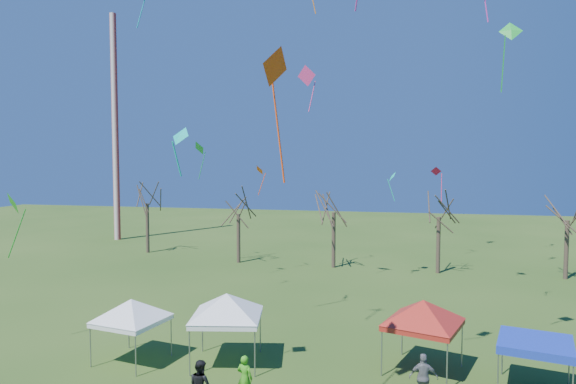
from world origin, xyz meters
name	(u,v)px	position (x,y,z in m)	size (l,w,h in m)	color
radio_mast	(115,128)	(-28.00, 34.00, 12.50)	(0.70, 0.70, 25.00)	silver
tree_0	(147,186)	(-20.85, 27.38, 6.49)	(3.83, 3.83, 8.44)	#3D2D21
tree_1	(238,197)	(-10.77, 24.65, 5.79)	(3.42, 3.42, 7.54)	#3D2D21
tree_2	(334,193)	(-2.37, 24.38, 6.29)	(3.71, 3.71, 8.18)	#3D2D21
tree_3	(439,197)	(6.03, 24.04, 6.08)	(3.59, 3.59, 7.91)	#3D2D21
tree_4	(568,199)	(15.36, 24.00, 6.06)	(3.58, 3.58, 7.89)	#3D2D21
tent_white_west	(131,303)	(-8.76, 2.62, 2.66)	(3.67, 3.67, 3.29)	gray
tent_white_mid	(227,298)	(-4.51, 3.30, 2.96)	(4.09, 4.09, 3.67)	gray
tent_red	(423,305)	(3.97, 4.27, 2.91)	(3.87, 3.87, 3.60)	gray
tent_blue	(535,344)	(8.15, 3.12, 1.92)	(3.22, 3.22, 2.09)	gray
person_green	(245,378)	(-2.71, 0.13, 0.87)	(0.63, 0.41, 1.73)	green
person_grey	(424,378)	(3.89, 1.47, 0.91)	(1.07, 0.44, 1.82)	slate
kite_2	(200,148)	(-14.00, 23.99, 10.03)	(1.56, 1.47, 3.32)	green
kite_5	(274,68)	(-0.91, -2.54, 11.89)	(0.98, 1.39, 4.19)	#EF430C
kite_1	(180,137)	(-5.13, -0.02, 9.95)	(1.01, 0.87, 1.90)	#0DC4AC
kite_11	(307,76)	(-3.25, 16.44, 14.67)	(1.49, 1.04, 3.17)	#F63685
kite_17	(511,32)	(7.33, 5.20, 14.37)	(0.96, 0.58, 2.94)	green
kite_19	(392,177)	(2.39, 21.49, 7.73)	(0.73, 0.96, 2.29)	#0ED2A6
kite_22	(436,172)	(5.76, 23.62, 8.04)	(0.89, 0.90, 2.84)	red
kite_13	(260,170)	(-7.74, 20.84, 8.19)	(1.08, 1.11, 2.36)	#FF480D
kite_14	(14,204)	(-15.26, 3.33, 6.96)	(1.30, 1.20, 3.15)	green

